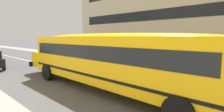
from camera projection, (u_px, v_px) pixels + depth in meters
ground_plane at (152, 89)px, 9.34m from camera, size 400.00×400.00×0.00m
sidewalk_far at (195, 70)px, 14.52m from camera, size 120.00×3.00×0.01m
lane_centreline at (152, 89)px, 9.34m from camera, size 110.00×0.16×0.01m
school_bus at (105, 56)px, 9.23m from camera, size 13.46×3.37×3.00m
parked_car_dark_blue_far_corner at (52, 50)px, 25.32m from camera, size 3.95×1.98×1.64m
apartment_block_far_left at (163, 8)px, 22.96m from camera, size 21.59×10.36×13.30m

